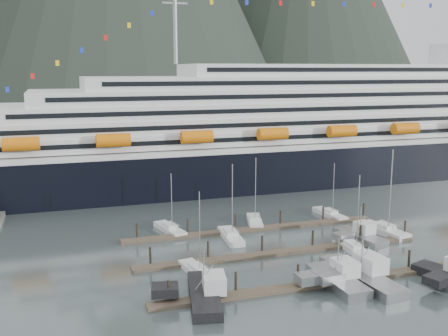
{
  "coord_description": "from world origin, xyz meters",
  "views": [
    {
      "loc": [
        -38.49,
        -70.0,
        29.12
      ],
      "look_at": [
        -8.59,
        22.0,
        10.78
      ],
      "focal_mm": 42.0,
      "sensor_mm": 36.0,
      "label": 1
    }
  ],
  "objects": [
    {
      "name": "trawler_b",
      "position": [
        -3.12,
        -10.77,
        0.93
      ],
      "size": [
        8.74,
        11.47,
        7.41
      ],
      "rotation": [
        0.0,
        0.0,
        1.59
      ],
      "color": "gray",
      "rests_on": "ground"
    },
    {
      "name": "dock_near",
      "position": [
        -4.93,
        -9.95,
        0.31
      ],
      "size": [
        48.18,
        2.28,
        3.2
      ],
      "color": "brown",
      "rests_on": "ground"
    },
    {
      "name": "ground",
      "position": [
        0.0,
        0.0,
        0.0
      ],
      "size": [
        1600.0,
        1600.0,
        0.0
      ],
      "primitive_type": "plane",
      "color": "#4F5E5E",
      "rests_on": "ground"
    },
    {
      "name": "sailboat_d",
      "position": [
        6.52,
        0.57,
        0.4
      ],
      "size": [
        3.02,
        10.29,
        13.23
      ],
      "rotation": [
        0.0,
        0.0,
        1.51
      ],
      "color": "silver",
      "rests_on": "ground"
    },
    {
      "name": "trawler_c",
      "position": [
        0.73,
        -10.55,
        0.95
      ],
      "size": [
        10.82,
        15.25,
        7.66
      ],
      "rotation": [
        0.0,
        0.0,
        1.67
      ],
      "color": "gray",
      "rests_on": "ground"
    },
    {
      "name": "dock_far",
      "position": [
        -4.93,
        16.05,
        0.31
      ],
      "size": [
        48.18,
        2.28,
        3.2
      ],
      "color": "brown",
      "rests_on": "ground"
    },
    {
      "name": "trawler_a",
      "position": [
        -21.67,
        -9.51,
        0.91
      ],
      "size": [
        9.87,
        13.5,
        7.18
      ],
      "rotation": [
        0.0,
        0.0,
        1.37
      ],
      "color": "black",
      "rests_on": "ground"
    },
    {
      "name": "sailboat_g",
      "position": [
        13.11,
        19.99,
        0.39
      ],
      "size": [
        3.14,
        9.65,
        11.39
      ],
      "rotation": [
        0.0,
        0.0,
        1.66
      ],
      "color": "silver",
      "rests_on": "ground"
    },
    {
      "name": "dock_mid",
      "position": [
        -4.93,
        3.05,
        0.31
      ],
      "size": [
        48.18,
        2.28,
        3.2
      ],
      "color": "brown",
      "rests_on": "ground"
    },
    {
      "name": "sailboat_h",
      "position": [
        16.96,
        7.22,
        0.46
      ],
      "size": [
        4.67,
        10.68,
        15.93
      ],
      "rotation": [
        0.0,
        0.0,
        1.74
      ],
      "color": "silver",
      "rests_on": "ground"
    },
    {
      "name": "sailboat_e",
      "position": [
        -19.6,
        19.99,
        0.4
      ],
      "size": [
        4.53,
        9.75,
        11.37
      ],
      "rotation": [
        0.0,
        0.0,
        1.8
      ],
      "color": "silver",
      "rests_on": "ground"
    },
    {
      "name": "trawler_e",
      "position": [
        10.31,
        4.8,
        0.86
      ],
      "size": [
        8.27,
        10.65,
        6.59
      ],
      "rotation": [
        0.0,
        0.0,
        1.79
      ],
      "color": "gray",
      "rests_on": "ground"
    },
    {
      "name": "sailboat_c",
      "position": [
        -10.38,
        12.66,
        0.43
      ],
      "size": [
        3.36,
        9.81,
        13.87
      ],
      "rotation": [
        0.0,
        0.0,
        1.49
      ],
      "color": "silver",
      "rests_on": "ground"
    },
    {
      "name": "cruise_ship",
      "position": [
        30.03,
        54.94,
        12.04
      ],
      "size": [
        210.0,
        30.4,
        50.3
      ],
      "color": "black",
      "rests_on": "ground"
    },
    {
      "name": "sailboat_f",
      "position": [
        -3.05,
        19.99,
        0.42
      ],
      "size": [
        4.89,
        9.08,
        13.36
      ],
      "rotation": [
        0.0,
        0.0,
        1.28
      ],
      "color": "silver",
      "rests_on": "ground"
    },
    {
      "name": "sailboat_b",
      "position": [
        -20.11,
        -1.05,
        0.4
      ],
      "size": [
        3.78,
        9.15,
        12.81
      ],
      "rotation": [
        0.0,
        0.0,
        1.74
      ],
      "color": "silver",
      "rests_on": "ground"
    }
  ]
}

